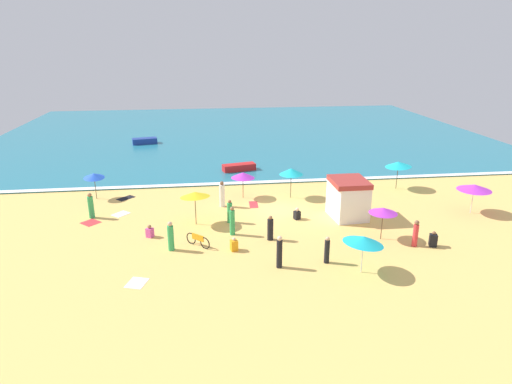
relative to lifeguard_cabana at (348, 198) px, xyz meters
name	(u,v)px	position (x,y,z in m)	size (l,w,h in m)	color
ground_plane	(277,210)	(-4.49, 1.99, -1.36)	(60.00, 60.00, 0.00)	#EDBC60
ocean_water	(240,133)	(-4.49, 29.99, -1.31)	(60.00, 44.00, 0.10)	teal
wave_breaker_foam	(264,182)	(-4.49, 8.29, -1.25)	(57.00, 0.70, 0.01)	white
lifeguard_cabana	(348,198)	(0.00, 0.00, 0.00)	(2.35, 2.77, 2.67)	white
beach_umbrella_0	(94,176)	(-17.66, 6.03, 0.45)	(1.92, 1.94, 2.07)	#4C3823
beach_umbrella_1	(291,171)	(-3.01, 4.38, 0.72)	(2.08, 2.08, 2.33)	#4C3823
beach_umbrella_2	(474,187)	(8.78, -0.32, 0.51)	(3.20, 3.20, 2.08)	silver
beach_umbrella_3	(364,240)	(-1.69, -7.47, 0.47)	(2.61, 2.59, 2.14)	silver
beach_umbrella_4	(398,164)	(5.89, 5.46, 0.68)	(2.18, 2.15, 2.33)	#4C3823
beach_umbrella_5	(243,175)	(-6.60, 4.80, 0.44)	(2.12, 2.11, 2.03)	#4C3823
beach_umbrella_6	(383,210)	(0.92, -3.66, 0.48)	(2.23, 2.23, 2.01)	#4C3823
beach_umbrella_7	(195,194)	(-10.15, 0.04, 0.69)	(2.55, 2.56, 2.30)	#4C3823
parked_bicycle	(198,240)	(-10.04, -3.28, -0.97)	(1.36, 1.29, 0.76)	black
beachgoer_0	(234,245)	(-8.00, -4.12, -1.01)	(0.46, 0.46, 0.81)	orange
beachgoer_1	(416,233)	(2.47, -4.86, -0.56)	(0.41, 0.41, 1.61)	red
beachgoer_2	(433,240)	(3.52, -5.01, -0.96)	(0.50, 0.50, 0.93)	black
beachgoer_3	(270,229)	(-5.73, -2.93, -0.64)	(0.39, 0.39, 1.54)	black
beachgoer_4	(222,195)	(-8.28, 3.13, -0.46)	(0.52, 0.52, 1.90)	white
beachgoer_5	(279,252)	(-5.80, -6.41, -0.48)	(0.36, 0.36, 1.80)	black
beachgoer_6	(297,214)	(-3.44, 0.07, -1.00)	(0.49, 0.49, 0.81)	black
beachgoer_7	(91,206)	(-17.13, 2.05, -0.53)	(0.53, 0.53, 1.76)	green
beachgoer_8	(230,212)	(-7.94, 0.06, -0.62)	(0.43, 0.43, 1.57)	green
beachgoer_9	(327,250)	(-3.18, -6.22, -0.63)	(0.30, 0.30, 1.52)	black
beachgoer_10	(232,221)	(-7.93, -1.91, -0.49)	(0.46, 0.46, 1.83)	green
beachgoer_11	(171,237)	(-11.55, -3.62, -0.53)	(0.51, 0.51, 1.75)	green
beachgoer_12	(150,232)	(-12.94, -1.63, -1.01)	(0.52, 0.52, 0.80)	#D84CA5
beach_towel_0	(137,283)	(-13.06, -7.14, -1.35)	(1.18, 1.30, 0.01)	white
beach_towel_1	(91,223)	(-17.05, 1.15, -1.35)	(1.45, 1.45, 0.01)	red
beach_towel_2	(121,214)	(-15.32, 2.48, -1.35)	(1.35, 1.38, 0.01)	white
beach_towel_3	(254,205)	(-6.00, 3.18, -1.35)	(0.69, 1.46, 0.01)	red
beach_towel_4	(126,198)	(-15.47, 5.81, -1.35)	(1.45, 1.44, 0.01)	black
small_boat_0	(239,167)	(-6.26, 12.05, -0.96)	(3.13, 1.65, 0.60)	red
small_boat_1	(145,141)	(-16.04, 24.57, -0.93)	(2.90, 1.66, 0.65)	navy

